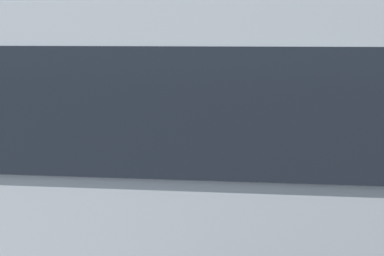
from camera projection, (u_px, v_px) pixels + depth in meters
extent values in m
plane|color=#38383D|center=(242.00, 187.00, 10.48)|extent=(80.00, 80.00, 0.00)
cube|color=#B7BABF|center=(179.00, 150.00, 5.32)|extent=(9.57, 2.65, 2.80)
cube|color=black|center=(193.00, 83.00, 6.46)|extent=(8.01, 0.17, 1.01)
cube|color=black|center=(156.00, 114.00, 3.98)|extent=(8.01, 0.17, 1.01)
cube|color=#1959B2|center=(193.00, 171.00, 6.65)|extent=(8.39, 0.17, 0.28)
cylinder|color=#473823|center=(336.00, 201.00, 8.11)|extent=(0.13, 0.13, 0.77)
cube|color=black|center=(334.00, 226.00, 8.23)|extent=(0.13, 0.27, 0.10)
cylinder|color=#473823|center=(346.00, 201.00, 8.11)|extent=(0.13, 0.13, 0.77)
cube|color=black|center=(344.00, 226.00, 8.23)|extent=(0.13, 0.27, 0.10)
cube|color=#3F594C|center=(343.00, 156.00, 7.99)|extent=(0.41, 0.32, 0.64)
cylinder|color=#3F594C|center=(327.00, 155.00, 7.98)|extent=(0.10, 0.10, 0.61)
sphere|color=tan|center=(326.00, 175.00, 8.04)|extent=(0.10, 0.10, 0.09)
cylinder|color=#3F594C|center=(359.00, 155.00, 7.99)|extent=(0.10, 0.10, 0.61)
sphere|color=tan|center=(358.00, 175.00, 8.04)|extent=(0.10, 0.10, 0.09)
sphere|color=tan|center=(345.00, 127.00, 7.91)|extent=(0.25, 0.25, 0.23)
cylinder|color=black|center=(251.00, 201.00, 8.15)|extent=(0.13, 0.13, 0.75)
cube|color=black|center=(250.00, 225.00, 8.27)|extent=(0.13, 0.27, 0.10)
cylinder|color=black|center=(261.00, 200.00, 8.16)|extent=(0.13, 0.13, 0.75)
cube|color=black|center=(260.00, 225.00, 8.27)|extent=(0.13, 0.27, 0.10)
cube|color=#D8F233|center=(257.00, 157.00, 8.03)|extent=(0.41, 0.33, 0.63)
cube|color=silver|center=(257.00, 157.00, 8.03)|extent=(0.43, 0.34, 0.06)
cylinder|color=#D8F233|center=(241.00, 156.00, 8.02)|extent=(0.10, 0.10, 0.60)
sphere|color=tan|center=(241.00, 175.00, 8.08)|extent=(0.10, 0.10, 0.09)
cylinder|color=#D8F233|center=(272.00, 156.00, 8.04)|extent=(0.10, 0.10, 0.60)
sphere|color=tan|center=(272.00, 175.00, 8.09)|extent=(0.10, 0.10, 0.09)
sphere|color=tan|center=(257.00, 128.00, 7.96)|extent=(0.25, 0.25, 0.23)
cylinder|color=black|center=(160.00, 192.00, 8.50)|extent=(0.12, 0.12, 0.80)
cube|color=black|center=(161.00, 217.00, 8.62)|extent=(0.11, 0.26, 0.10)
cylinder|color=black|center=(170.00, 192.00, 8.48)|extent=(0.12, 0.12, 0.80)
cube|color=black|center=(171.00, 217.00, 8.60)|extent=(0.11, 0.26, 0.10)
cube|color=navy|center=(165.00, 148.00, 8.36)|extent=(0.39, 0.29, 0.66)
cylinder|color=navy|center=(150.00, 146.00, 8.39)|extent=(0.09, 0.09, 0.63)
sphere|color=tan|center=(150.00, 166.00, 8.45)|extent=(0.09, 0.09, 0.09)
cylinder|color=navy|center=(180.00, 147.00, 8.33)|extent=(0.09, 0.09, 0.63)
sphere|color=tan|center=(180.00, 167.00, 8.39)|extent=(0.09, 0.09, 0.09)
sphere|color=tan|center=(165.00, 118.00, 8.28)|extent=(0.25, 0.25, 0.24)
cylinder|color=black|center=(82.00, 192.00, 8.62)|extent=(0.12, 0.12, 0.75)
cube|color=black|center=(84.00, 215.00, 8.73)|extent=(0.10, 0.26, 0.10)
cylinder|color=black|center=(91.00, 192.00, 8.60)|extent=(0.12, 0.12, 0.75)
cube|color=black|center=(93.00, 215.00, 8.71)|extent=(0.10, 0.26, 0.10)
cube|color=silver|center=(85.00, 151.00, 8.49)|extent=(0.38, 0.28, 0.62)
cylinder|color=silver|center=(71.00, 149.00, 8.51)|extent=(0.09, 0.09, 0.59)
sphere|color=tan|center=(71.00, 167.00, 8.56)|extent=(0.09, 0.09, 0.09)
cylinder|color=silver|center=(100.00, 150.00, 8.46)|extent=(0.09, 0.09, 0.59)
sphere|color=tan|center=(100.00, 168.00, 8.51)|extent=(0.09, 0.09, 0.09)
sphere|color=tan|center=(84.00, 123.00, 8.41)|extent=(0.23, 0.23, 0.23)
cylinder|color=black|center=(2.00, 193.00, 8.52)|extent=(0.13, 0.13, 0.77)
cube|color=black|center=(5.00, 217.00, 8.63)|extent=(0.12, 0.27, 0.10)
cylinder|color=black|center=(11.00, 193.00, 8.49)|extent=(0.13, 0.13, 0.77)
cube|color=black|center=(14.00, 217.00, 8.60)|extent=(0.12, 0.27, 0.10)
cube|color=silver|center=(4.00, 150.00, 8.38)|extent=(0.40, 0.31, 0.64)
cylinder|color=silver|center=(18.00, 150.00, 8.33)|extent=(0.10, 0.10, 0.61)
sphere|color=tan|center=(19.00, 169.00, 8.39)|extent=(0.10, 0.10, 0.09)
sphere|color=tan|center=(2.00, 122.00, 8.30)|extent=(0.25, 0.25, 0.23)
torus|color=black|center=(91.00, 217.00, 7.87)|extent=(0.60, 0.14, 0.60)
cylinder|color=silver|center=(91.00, 217.00, 7.87)|extent=(0.12, 0.12, 0.12)
cylinder|color=silver|center=(0.00, 192.00, 7.97)|extent=(0.31, 0.06, 0.67)
cube|color=#198C33|center=(39.00, 194.00, 7.90)|extent=(0.84, 0.29, 0.36)
cube|color=black|center=(70.00, 192.00, 7.84)|extent=(0.52, 0.23, 0.20)
cylinder|color=silver|center=(59.00, 212.00, 7.76)|extent=(0.45, 0.09, 0.08)
cylinder|color=black|center=(2.00, 173.00, 7.91)|extent=(0.04, 0.58, 0.04)
torus|color=black|center=(192.00, 137.00, 13.95)|extent=(0.60, 0.38, 0.60)
cylinder|color=silver|center=(192.00, 137.00, 13.95)|extent=(0.15, 0.14, 0.12)
torus|color=black|center=(148.00, 132.00, 14.71)|extent=(0.60, 0.38, 0.60)
cylinder|color=silver|center=(148.00, 132.00, 14.71)|extent=(0.16, 0.16, 0.12)
cylinder|color=silver|center=(190.00, 124.00, 13.92)|extent=(0.31, 0.19, 0.67)
cube|color=#0C19B2|center=(172.00, 122.00, 14.23)|extent=(0.88, 0.62, 0.36)
cube|color=black|center=(157.00, 119.00, 14.47)|extent=(0.56, 0.43, 0.20)
cylinder|color=silver|center=(164.00, 128.00, 14.58)|extent=(0.44, 0.27, 0.08)
cylinder|color=black|center=(189.00, 112.00, 13.89)|extent=(0.29, 0.54, 0.04)
cube|color=black|center=(169.00, 112.00, 14.22)|extent=(0.64, 0.55, 0.51)
sphere|color=white|center=(182.00, 106.00, 13.98)|extent=(0.35, 0.35, 0.26)
cylinder|color=black|center=(174.00, 113.00, 13.92)|extent=(0.42, 0.27, 0.33)
cylinder|color=black|center=(160.00, 124.00, 14.22)|extent=(0.13, 0.13, 0.40)
cylinder|color=black|center=(182.00, 112.00, 14.22)|extent=(0.42, 0.27, 0.33)
cylinder|color=black|center=(168.00, 122.00, 14.52)|extent=(0.13, 0.13, 0.40)
cube|color=white|center=(347.00, 187.00, 10.46)|extent=(0.25, 3.99, 0.01)
cube|color=white|center=(216.00, 183.00, 10.71)|extent=(0.28, 4.73, 0.01)
cube|color=white|center=(90.00, 180.00, 10.96)|extent=(0.24, 3.65, 0.01)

